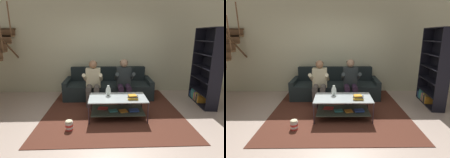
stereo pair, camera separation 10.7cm
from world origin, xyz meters
The scene contains 11 objects.
ground centered at (0.00, 0.00, 0.00)m, with size 16.80×16.80×0.00m, color #C5AD9C.
back_partition centered at (0.00, 2.46, 1.45)m, with size 8.40×0.12×2.90m, color beige.
couch centered at (-0.01, 1.90, 0.28)m, with size 2.50×0.87×0.84m.
person_seated_left centered at (-0.42, 1.38, 0.63)m, with size 0.50×0.58×1.15m.
person_seated_right centered at (0.40, 1.38, 0.64)m, with size 0.50×0.58×1.17m.
coffee_table centered at (0.17, 0.52, 0.31)m, with size 1.24×0.66×0.48m.
area_rug centered at (0.08, 1.09, 0.01)m, with size 3.16×3.32×0.01m.
vase centered at (-0.03, 0.66, 0.58)m, with size 0.12×0.12×0.23m.
book_stack centered at (0.48, 0.41, 0.52)m, with size 0.24×0.19×0.09m.
bookshelf centered at (2.54, 1.32, 0.82)m, with size 0.41×1.14×1.97m.
popcorn_tub centered at (-0.80, 0.01, 0.11)m, with size 0.15×0.15×0.21m.
Camera 1 is at (-0.09, -3.05, 1.81)m, focal length 28.00 mm.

